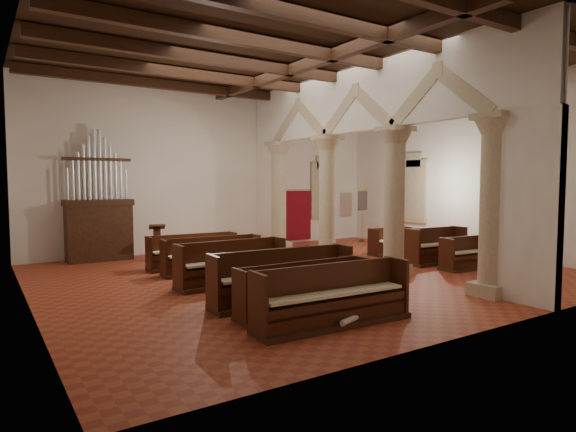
% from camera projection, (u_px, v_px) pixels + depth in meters
% --- Properties ---
extents(floor, '(14.00, 14.00, 0.00)m').
position_uv_depth(floor, '(309.00, 273.00, 13.61)').
color(floor, '#9F4022').
rests_on(floor, ground).
extents(ceiling, '(14.00, 14.00, 0.00)m').
position_uv_depth(ceiling, '(310.00, 57.00, 13.19)').
color(ceiling, black).
rests_on(ceiling, wall_back).
extents(wall_back, '(14.00, 0.02, 6.00)m').
position_uv_depth(wall_back, '(218.00, 171.00, 18.42)').
color(wall_back, white).
rests_on(wall_back, floor).
extents(wall_front, '(14.00, 0.02, 6.00)m').
position_uv_depth(wall_front, '(509.00, 157.00, 8.38)').
color(wall_front, white).
rests_on(wall_front, floor).
extents(wall_left, '(0.02, 12.00, 6.00)m').
position_uv_depth(wall_left, '(24.00, 160.00, 9.59)').
color(wall_left, white).
rests_on(wall_left, floor).
extents(wall_right, '(0.02, 12.00, 6.00)m').
position_uv_depth(wall_right, '(468.00, 170.00, 17.21)').
color(wall_right, white).
rests_on(wall_right, floor).
extents(ceiling_beams, '(13.80, 11.80, 0.30)m').
position_uv_depth(ceiling_beams, '(310.00, 63.00, 13.20)').
color(ceiling_beams, '#402314').
rests_on(ceiling_beams, wall_back).
extents(arcade, '(0.90, 11.90, 6.00)m').
position_uv_depth(arcade, '(358.00, 149.00, 14.34)').
color(arcade, '#C8B695').
rests_on(arcade, floor).
extents(window_right_a, '(0.03, 1.00, 2.20)m').
position_uv_depth(window_right_a, '(506.00, 193.00, 16.00)').
color(window_right_a, '#367A58').
rests_on(window_right_a, wall_right).
extents(window_right_b, '(0.03, 1.00, 2.20)m').
position_uv_depth(window_right_b, '(414.00, 191.00, 19.34)').
color(window_right_b, '#367A58').
rests_on(window_right_b, wall_right).
extents(window_back, '(1.00, 0.03, 2.20)m').
position_uv_depth(window_back, '(323.00, 190.00, 21.17)').
color(window_back, '#367A58').
rests_on(window_back, wall_back).
extents(pipe_organ, '(2.10, 0.85, 4.40)m').
position_uv_depth(pipe_organ, '(99.00, 219.00, 15.66)').
color(pipe_organ, '#402314').
rests_on(pipe_organ, floor).
extents(lectern, '(0.57, 0.59, 1.23)m').
position_uv_depth(lectern, '(157.00, 246.00, 15.49)').
color(lectern, '#3C2013').
rests_on(lectern, floor).
extents(dossal_curtain, '(1.80, 0.07, 2.17)m').
position_uv_depth(dossal_curtain, '(295.00, 215.00, 20.38)').
color(dossal_curtain, maroon).
rests_on(dossal_curtain, floor).
extents(processional_banner, '(0.54, 0.69, 2.36)m').
position_uv_depth(processional_banner, '(362.00, 223.00, 20.77)').
color(processional_banner, '#402314').
rests_on(processional_banner, floor).
extents(hymnal_box_a, '(0.34, 0.31, 0.29)m').
position_uv_depth(hymnal_box_a, '(375.00, 294.00, 9.98)').
color(hymnal_box_a, navy).
rests_on(hymnal_box_a, floor).
extents(hymnal_box_b, '(0.35, 0.33, 0.29)m').
position_uv_depth(hymnal_box_b, '(377.00, 278.00, 11.60)').
color(hymnal_box_b, navy).
rests_on(hymnal_box_b, floor).
extents(hymnal_box_c, '(0.35, 0.32, 0.28)m').
position_uv_depth(hymnal_box_c, '(324.00, 268.00, 12.97)').
color(hymnal_box_c, navy).
rests_on(hymnal_box_c, floor).
extents(tube_heater_a, '(1.02, 0.49, 0.11)m').
position_uv_depth(tube_heater_a, '(357.00, 317.00, 8.59)').
color(tube_heater_a, silver).
rests_on(tube_heater_a, floor).
extents(tube_heater_b, '(0.88, 0.22, 0.09)m').
position_uv_depth(tube_heater_b, '(263.00, 307.00, 9.24)').
color(tube_heater_b, silver).
rests_on(tube_heater_b, floor).
extents(nave_pew_0, '(3.11, 0.87, 1.09)m').
position_uv_depth(nave_pew_0, '(333.00, 306.00, 8.58)').
color(nave_pew_0, '#402314').
rests_on(nave_pew_0, floor).
extents(nave_pew_1, '(2.88, 0.67, 1.00)m').
position_uv_depth(nave_pew_1, '(305.00, 297.00, 9.39)').
color(nave_pew_1, '#402314').
rests_on(nave_pew_1, floor).
extents(nave_pew_2, '(3.23, 0.92, 1.14)m').
position_uv_depth(nave_pew_2, '(283.00, 286.00, 10.13)').
color(nave_pew_2, '#402314').
rests_on(nave_pew_2, floor).
extents(nave_pew_3, '(2.43, 0.64, 0.96)m').
position_uv_depth(nave_pew_3, '(274.00, 276.00, 11.44)').
color(nave_pew_3, '#402314').
rests_on(nave_pew_3, floor).
extents(nave_pew_4, '(2.86, 0.83, 1.11)m').
position_uv_depth(nave_pew_4, '(232.00, 270.00, 11.95)').
color(nave_pew_4, '#402314').
rests_on(nave_pew_4, floor).
extents(nave_pew_5, '(2.53, 0.67, 0.96)m').
position_uv_depth(nave_pew_5, '(235.00, 266.00, 12.89)').
color(nave_pew_5, '#402314').
rests_on(nave_pew_5, floor).
extents(nave_pew_6, '(2.85, 0.78, 1.02)m').
position_uv_depth(nave_pew_6, '(212.00, 261.00, 13.60)').
color(nave_pew_6, '#402314').
rests_on(nave_pew_6, floor).
extents(nave_pew_7, '(2.70, 0.75, 1.01)m').
position_uv_depth(nave_pew_7, '(193.00, 257.00, 14.38)').
color(nave_pew_7, '#402314').
rests_on(nave_pew_7, floor).
extents(aisle_pew_0, '(1.84, 0.73, 0.96)m').
position_uv_depth(aisle_pew_0, '(467.00, 258.00, 14.18)').
color(aisle_pew_0, '#402314').
rests_on(aisle_pew_0, floor).
extents(aisle_pew_1, '(2.14, 0.89, 1.13)m').
position_uv_depth(aisle_pew_1, '(436.00, 251.00, 15.13)').
color(aisle_pew_1, '#402314').
rests_on(aisle_pew_1, floor).
extents(aisle_pew_2, '(1.68, 0.69, 0.95)m').
position_uv_depth(aisle_pew_2, '(430.00, 249.00, 16.06)').
color(aisle_pew_2, '#402314').
rests_on(aisle_pew_2, floor).
extents(aisle_pew_3, '(1.66, 0.67, 0.95)m').
position_uv_depth(aisle_pew_3, '(390.00, 246.00, 17.02)').
color(aisle_pew_3, '#402314').
rests_on(aisle_pew_3, floor).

